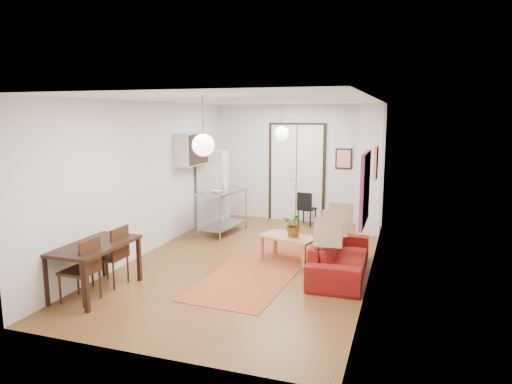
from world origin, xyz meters
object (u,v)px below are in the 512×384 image
(sofa, at_px, (340,256))
(dining_chair_near, at_px, (113,249))
(dining_table, at_px, (94,249))
(dining_chair_far, at_px, (83,263))
(kitchen_counter, at_px, (223,205))
(black_side_chair, at_px, (308,205))
(coffee_table, at_px, (289,239))
(fridge, at_px, (214,189))

(sofa, relative_size, dining_chair_near, 2.27)
(dining_table, xyz_separation_m, dining_chair_far, (0.00, -0.26, -0.13))
(sofa, relative_size, kitchen_counter, 1.57)
(dining_chair_far, bearing_deg, dining_chair_near, -179.79)
(black_side_chair, bearing_deg, coffee_table, 106.14)
(coffee_table, bearing_deg, sofa, -24.26)
(sofa, height_order, fridge, fridge)
(coffee_table, bearing_deg, kitchen_counter, 143.64)
(dining_table, bearing_deg, black_side_chair, 68.07)
(sofa, relative_size, dining_chair_far, 2.27)
(coffee_table, xyz_separation_m, black_side_chair, (-0.25, 2.83, 0.08))
(dining_chair_far, bearing_deg, kitchen_counter, 173.50)
(dining_chair_far, bearing_deg, fridge, -179.79)
(coffee_table, height_order, dining_table, dining_table)
(kitchen_counter, height_order, fridge, fridge)
(sofa, xyz_separation_m, black_side_chair, (-1.25, 3.28, 0.16))
(sofa, bearing_deg, dining_chair_far, 121.82)
(sofa, relative_size, coffee_table, 1.86)
(fridge, xyz_separation_m, dining_table, (0.00, -4.43, -0.23))
(sofa, height_order, kitchen_counter, kitchen_counter)
(sofa, distance_m, fridge, 4.21)
(dining_chair_near, xyz_separation_m, dining_chair_far, (0.00, -0.70, 0.00))
(sofa, distance_m, dining_chair_far, 4.05)
(dining_table, bearing_deg, dining_chair_near, 90.00)
(coffee_table, distance_m, black_side_chair, 2.84)
(sofa, distance_m, coffee_table, 1.10)
(coffee_table, height_order, black_side_chair, black_side_chair)
(dining_table, bearing_deg, kitchen_counter, 82.85)
(dining_chair_near, bearing_deg, coffee_table, 130.14)
(kitchen_counter, relative_size, black_side_chair, 1.65)
(dining_chair_near, relative_size, dining_chair_far, 1.00)
(sofa, relative_size, dining_table, 1.55)
(sofa, xyz_separation_m, dining_chair_far, (-3.37, -2.23, 0.23))
(sofa, xyz_separation_m, fridge, (-3.37, 2.45, 0.59))
(kitchen_counter, bearing_deg, coffee_table, -28.36)
(sofa, xyz_separation_m, kitchen_counter, (-2.89, 1.84, 0.33))
(dining_chair_near, bearing_deg, kitchen_counter, 172.13)
(fridge, relative_size, black_side_chair, 2.20)
(dining_chair_near, xyz_separation_m, black_side_chair, (2.12, 4.81, -0.07))
(kitchen_counter, distance_m, dining_chair_near, 3.41)
(dining_table, xyz_separation_m, black_side_chair, (2.12, 5.26, -0.20))
(fridge, xyz_separation_m, dining_chair_near, (0.00, -3.98, -0.36))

